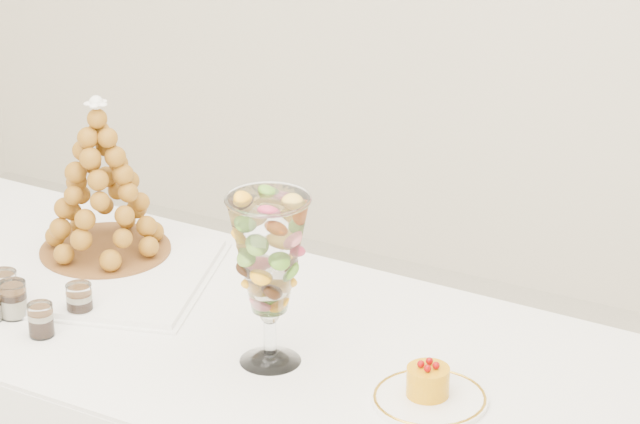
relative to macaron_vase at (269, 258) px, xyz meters
The scene contains 9 objects.
lace_tray 0.61m from the macaron_vase, 167.03° to the left, with size 0.55×0.42×0.02m, color white.
macaron_vase is the anchor object (origin of this frame).
cake_plate 0.40m from the macaron_vase, ahead, with size 0.22×0.22×0.01m, color white.
verrine_a 0.63m from the macaron_vase, behind, with size 0.06×0.06×0.08m, color white.
verrine_b 0.59m from the macaron_vase, behind, with size 0.06×0.06×0.08m, color white.
verrine_c 0.47m from the macaron_vase, behind, with size 0.05×0.05×0.07m, color white.
verrine_e 0.51m from the macaron_vase, 164.74° to the right, with size 0.05×0.05×0.07m, color white.
croquembouche 0.60m from the macaron_vase, 157.35° to the left, with size 0.29×0.29×0.36m.
mousse_cake 0.38m from the macaron_vase, ahead, with size 0.08×0.08×0.07m.
Camera 1 is at (1.33, -2.18, 2.19)m, focal length 85.00 mm.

